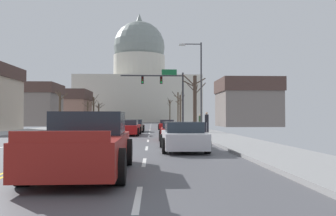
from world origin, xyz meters
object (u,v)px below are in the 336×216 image
at_px(sedan_oncoming_00, 115,123).
at_px(pedestrian_01, 200,121).
at_px(sedan_near_02, 127,128).
at_px(pickup_truck_near_05, 86,145).
at_px(sedan_oncoming_01, 98,122).
at_px(sedan_near_00, 167,125).
at_px(sedan_near_03, 175,131).
at_px(street_lamp_right, 198,79).
at_px(sedan_oncoming_02, 106,121).
at_px(sedan_near_04, 183,137).
at_px(pedestrian_00, 207,121).
at_px(sedan_near_01, 133,126).
at_px(signal_gantry, 166,86).

distance_m(sedan_oncoming_00, pedestrian_01, 16.62).
distance_m(sedan_near_02, pickup_truck_near_05, 19.39).
height_order(sedan_oncoming_01, pedestrian_01, pedestrian_01).
distance_m(sedan_near_00, sedan_oncoming_00, 12.91).
relative_size(sedan_near_03, sedan_oncoming_00, 1.01).
distance_m(street_lamp_right, sedan_near_03, 10.86).
bearing_deg(sedan_oncoming_02, pickup_truck_near_05, -83.21).
distance_m(sedan_near_04, pickup_truck_near_05, 6.98).
bearing_deg(pickup_truck_near_05, pedestrian_00, 73.18).
bearing_deg(sedan_near_03, sedan_near_01, 104.64).
xyz_separation_m(sedan_near_03, pickup_truck_near_05, (-3.19, -13.50, 0.18)).
bearing_deg(sedan_oncoming_02, sedan_near_00, -69.84).
height_order(signal_gantry, sedan_near_03, signal_gantry).
relative_size(sedan_near_00, sedan_near_04, 1.01).
bearing_deg(sedan_oncoming_02, pedestrian_01, -65.31).
bearing_deg(sedan_near_04, sedan_oncoming_01, 102.90).
bearing_deg(sedan_near_04, sedan_near_00, 89.24).
xyz_separation_m(sedan_near_02, sedan_near_03, (3.46, -5.89, -0.03)).
distance_m(pickup_truck_near_05, sedan_oncoming_02, 61.88).
height_order(sedan_near_00, pedestrian_00, pedestrian_00).
relative_size(sedan_near_02, pedestrian_00, 2.72).
relative_size(pickup_truck_near_05, pedestrian_00, 3.12).
bearing_deg(sedan_oncoming_02, sedan_near_02, -80.48).
xyz_separation_m(sedan_near_01, sedan_near_04, (3.19, -19.84, 0.03)).
distance_m(sedan_near_04, pedestrian_00, 15.24).
xyz_separation_m(sedan_near_02, sedan_oncoming_00, (-3.33, 23.60, 0.02)).
relative_size(sedan_near_03, sedan_oncoming_01, 1.11).
xyz_separation_m(signal_gantry, pedestrian_00, (2.95, -14.53, -4.20)).
bearing_deg(pedestrian_01, sedan_near_01, -150.00).
bearing_deg(sedan_oncoming_02, sedan_near_03, -77.63).
bearing_deg(sedan_near_00, street_lamp_right, -74.63).
xyz_separation_m(pedestrian_00, pedestrian_01, (0.64, 9.09, -0.06)).
relative_size(sedan_near_04, pedestrian_00, 2.71).
xyz_separation_m(sedan_oncoming_00, sedan_oncoming_01, (-3.83, 9.19, -0.00)).
relative_size(sedan_near_03, pickup_truck_near_05, 0.87).
relative_size(sedan_oncoming_00, sedan_oncoming_02, 1.04).
distance_m(sedan_near_02, sedan_oncoming_01, 33.56).
xyz_separation_m(signal_gantry, sedan_near_02, (-3.70, -16.27, -4.73)).
xyz_separation_m(sedan_near_02, sedan_oncoming_02, (-7.05, 42.05, -0.02)).
bearing_deg(sedan_near_01, sedan_oncoming_01, 105.69).
distance_m(sedan_oncoming_01, pedestrian_01, 26.29).
bearing_deg(sedan_near_00, sedan_oncoming_02, 110.16).
distance_m(pickup_truck_near_05, pedestrian_01, 31.02).
height_order(sedan_near_04, pedestrian_01, pedestrian_01).
bearing_deg(sedan_oncoming_00, pedestrian_01, -50.24).
xyz_separation_m(sedan_near_01, pedestrian_01, (7.13, 4.12, 0.48)).
bearing_deg(sedan_near_00, sedan_near_04, -90.76).
bearing_deg(sedan_near_00, sedan_near_02, -106.17).
bearing_deg(sedan_near_03, sedan_oncoming_01, 105.35).
bearing_deg(signal_gantry, sedan_near_01, -110.30).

